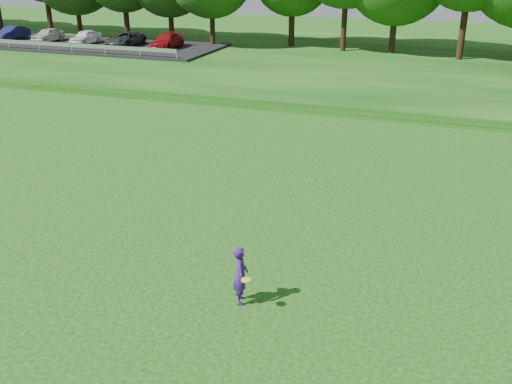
% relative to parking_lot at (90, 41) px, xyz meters
% --- Properties ---
extents(ground, '(140.00, 140.00, 0.00)m').
position_rel_parking_lot_xyz_m(ground, '(23.49, -32.81, -1.03)').
color(ground, '#0B3D0D').
rests_on(ground, ground).
extents(berm, '(130.00, 30.00, 0.60)m').
position_rel_parking_lot_xyz_m(berm, '(23.49, 1.19, -0.73)').
color(berm, '#0B3D0D').
rests_on(berm, ground).
extents(walking_path, '(130.00, 1.60, 0.04)m').
position_rel_parking_lot_xyz_m(walking_path, '(23.49, -12.81, -1.01)').
color(walking_path, gray).
rests_on(walking_path, ground).
extents(parking_lot, '(24.00, 9.00, 1.38)m').
position_rel_parking_lot_xyz_m(parking_lot, '(0.00, 0.00, 0.00)').
color(parking_lot, black).
rests_on(parking_lot, berm).
extents(woman, '(0.67, 0.81, 1.56)m').
position_rel_parking_lot_xyz_m(woman, '(26.33, -31.96, -0.25)').
color(woman, '#3C1A77').
rests_on(woman, ground).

